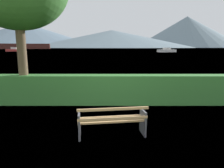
{
  "coord_description": "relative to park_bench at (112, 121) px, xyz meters",
  "views": [
    {
      "loc": [
        0.01,
        -5.1,
        2.36
      ],
      "look_at": [
        0.0,
        2.76,
        0.9
      ],
      "focal_mm": 32.32,
      "sensor_mm": 36.0,
      "label": 1
    }
  ],
  "objects": [
    {
      "name": "ground_plane",
      "position": [
        -0.01,
        0.06,
        -0.43
      ],
      "size": [
        1400.0,
        1400.0,
        0.0
      ],
      "primitive_type": "plane",
      "color": "olive"
    },
    {
      "name": "water_surface",
      "position": [
        -0.01,
        307.81,
        -0.43
      ],
      "size": [
        620.0,
        620.0,
        0.0
      ],
      "primitive_type": "plane",
      "color": "#6B8EA3",
      "rests_on": "ground_plane"
    },
    {
      "name": "park_bench",
      "position": [
        0.0,
        0.0,
        0.0
      ],
      "size": [
        1.85,
        0.81,
        0.87
      ],
      "color": "tan",
      "rests_on": "ground_plane"
    },
    {
      "name": "hedge_row",
      "position": [
        -0.01,
        3.16,
        0.18
      ],
      "size": [
        12.33,
        0.7,
        1.21
      ],
      "primitive_type": "cube",
      "color": "#387A33",
      "rests_on": "ground_plane"
    },
    {
      "name": "cargo_ship_large",
      "position": [
        -114.41,
        209.55,
        4.39
      ],
      "size": [
        81.98,
        30.12,
        17.24
      ],
      "color": "#471E19",
      "rests_on": "water_surface"
    },
    {
      "name": "fishing_boat_near",
      "position": [
        -48.5,
        96.02,
        0.35
      ],
      "size": [
        7.69,
        3.45,
        2.18
      ],
      "color": "#B2332D",
      "rests_on": "water_surface"
    },
    {
      "name": "sailboat_mid",
      "position": [
        23.77,
        83.41,
        0.3
      ],
      "size": [
        8.83,
        6.01,
        1.96
      ],
      "color": "silver",
      "rests_on": "water_surface"
    },
    {
      "name": "distant_hills",
      "position": [
        -58.97,
        571.59,
        32.62
      ],
      "size": [
        821.99,
        487.4,
        85.62
      ],
      "color": "slate",
      "rests_on": "ground_plane"
    }
  ]
}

